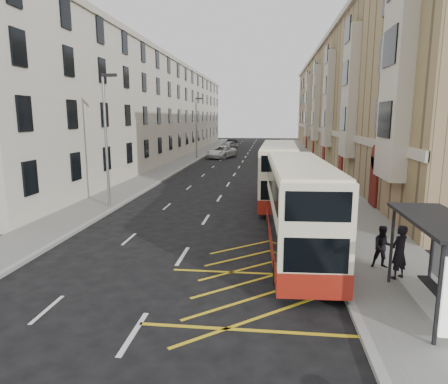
# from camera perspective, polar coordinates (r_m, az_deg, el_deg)

# --- Properties ---
(ground) EXTENTS (200.00, 200.00, 0.00)m
(ground) POSITION_cam_1_polar(r_m,az_deg,el_deg) (13.11, -9.83, -14.90)
(ground) COLOR black
(ground) RESTS_ON ground
(pavement_right) EXTENTS (4.00, 120.00, 0.15)m
(pavement_right) POSITION_cam_1_polar(r_m,az_deg,el_deg) (41.94, 12.71, 2.77)
(pavement_right) COLOR slate
(pavement_right) RESTS_ON ground
(pavement_left) EXTENTS (3.00, 120.00, 0.15)m
(pavement_left) POSITION_cam_1_polar(r_m,az_deg,el_deg) (43.12, -8.26, 3.13)
(pavement_left) COLOR slate
(pavement_left) RESTS_ON ground
(kerb_right) EXTENTS (0.25, 120.00, 0.15)m
(kerb_right) POSITION_cam_1_polar(r_m,az_deg,el_deg) (41.77, 9.98, 2.84)
(kerb_right) COLOR gray
(kerb_right) RESTS_ON ground
(kerb_left) EXTENTS (0.25, 120.00, 0.15)m
(kerb_left) POSITION_cam_1_polar(r_m,az_deg,el_deg) (42.76, -6.31, 3.11)
(kerb_left) COLOR gray
(kerb_left) RESTS_ON ground
(road_markings) EXTENTS (10.00, 110.00, 0.01)m
(road_markings) POSITION_cam_1_polar(r_m,az_deg,el_deg) (56.71, 3.03, 4.93)
(road_markings) COLOR silver
(road_markings) RESTS_ON ground
(terrace_right) EXTENTS (10.75, 79.00, 15.25)m
(terrace_right) POSITION_cam_1_polar(r_m,az_deg,el_deg) (57.87, 18.34, 11.98)
(terrace_right) COLOR tan
(terrace_right) RESTS_ON ground
(terrace_left) EXTENTS (9.18, 79.00, 13.25)m
(terrace_left) POSITION_cam_1_polar(r_m,az_deg,el_deg) (59.29, -10.20, 11.33)
(terrace_left) COLOR beige
(terrace_left) RESTS_ON ground
(guard_railing) EXTENTS (0.06, 6.56, 1.01)m
(guard_railing) POSITION_cam_1_polar(r_m,az_deg,el_deg) (17.94, 15.27, -5.14)
(guard_railing) COLOR #C11700
(guard_railing) RESTS_ON pavement_right
(street_lamp_near) EXTENTS (0.93, 0.18, 8.00)m
(street_lamp_near) POSITION_cam_1_polar(r_m,az_deg,el_deg) (25.33, -16.44, 7.98)
(street_lamp_near) COLOR gray
(street_lamp_near) RESTS_ON pavement_left
(street_lamp_far) EXTENTS (0.93, 0.18, 8.00)m
(street_lamp_far) POSITION_cam_1_polar(r_m,az_deg,el_deg) (54.23, -3.93, 9.56)
(street_lamp_far) COLOR gray
(street_lamp_far) RESTS_ON pavement_left
(double_decker_front) EXTENTS (2.62, 9.80, 3.88)m
(double_decker_front) POSITION_cam_1_polar(r_m,az_deg,el_deg) (16.53, 10.56, -2.28)
(double_decker_front) COLOR #FDF1C7
(double_decker_front) RESTS_ON ground
(double_decker_rear) EXTENTS (2.47, 9.84, 3.90)m
(double_decker_rear) POSITION_cam_1_polar(r_m,az_deg,el_deg) (26.66, 7.80, 2.70)
(double_decker_rear) COLOR #FDF1C7
(double_decker_rear) RESTS_ON ground
(pedestrian_near) EXTENTS (0.82, 0.76, 1.89)m
(pedestrian_near) POSITION_cam_1_polar(r_m,az_deg,el_deg) (15.00, 23.74, -7.86)
(pedestrian_near) COLOR black
(pedestrian_near) RESTS_ON pavement_right
(pedestrian_mid) EXTENTS (0.79, 0.62, 1.59)m
(pedestrian_mid) POSITION_cam_1_polar(r_m,az_deg,el_deg) (15.85, 21.76, -7.30)
(pedestrian_mid) COLOR black
(pedestrian_mid) RESTS_ON pavement_right
(pedestrian_far) EXTENTS (1.17, 1.08, 1.93)m
(pedestrian_far) POSITION_cam_1_polar(r_m,az_deg,el_deg) (16.50, 16.40, -5.65)
(pedestrian_far) COLOR black
(pedestrian_far) RESTS_ON pavement_right
(white_van) EXTENTS (4.40, 6.49, 1.65)m
(white_van) POSITION_cam_1_polar(r_m,az_deg,el_deg) (56.15, -0.41, 5.73)
(white_van) COLOR silver
(white_van) RESTS_ON ground
(car_silver) EXTENTS (3.54, 5.10, 1.61)m
(car_silver) POSITION_cam_1_polar(r_m,az_deg,el_deg) (68.79, 0.59, 6.61)
(car_silver) COLOR #A4A7AC
(car_silver) RESTS_ON ground
(car_dark) EXTENTS (2.50, 4.15, 1.29)m
(car_dark) POSITION_cam_1_polar(r_m,az_deg,el_deg) (80.64, 1.00, 7.08)
(car_dark) COLOR black
(car_dark) RESTS_ON ground
(car_red) EXTENTS (2.95, 5.17, 1.41)m
(car_red) POSITION_cam_1_polar(r_m,az_deg,el_deg) (72.53, 7.96, 6.64)
(car_red) COLOR maroon
(car_red) RESTS_ON ground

